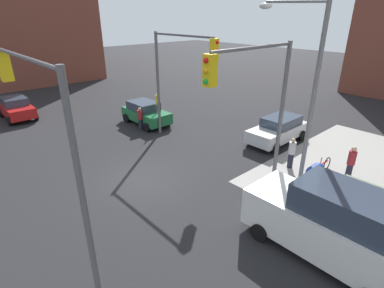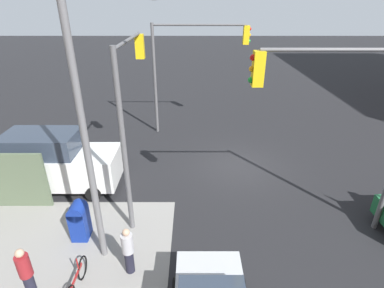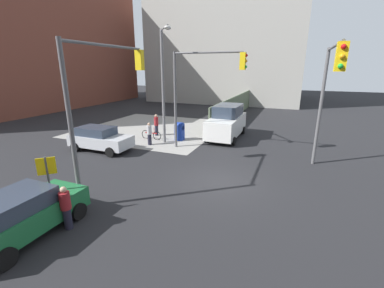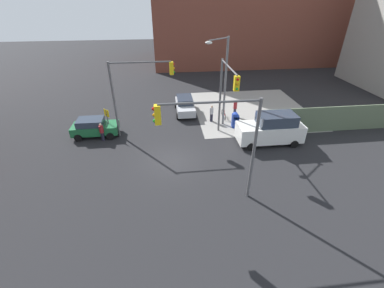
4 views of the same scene
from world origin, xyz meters
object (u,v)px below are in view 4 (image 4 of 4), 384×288
(traffic_signal_se_corner, at_px, (218,133))
(bicycle_leaning_on_fence, at_px, (224,115))
(smokestack, at_px, (324,12))
(bicycle_at_crosswalk, at_px, (96,126))
(hatchback_green, at_px, (94,127))
(street_lamp_corner, at_px, (223,77))
(pedestrian_crossing, at_px, (212,113))
(pedestrian_waiting, at_px, (102,132))
(pedestrian_walking_north, at_px, (235,108))
(sedan_silver, at_px, (185,105))
(traffic_signal_nw_corner, at_px, (137,85))
(mailbox_blue, at_px, (235,120))
(traffic_signal_ne_corner, at_px, (226,89))
(van_white_delivery, at_px, (271,129))

(traffic_signal_se_corner, relative_size, bicycle_leaning_on_fence, 3.71)
(smokestack, relative_size, bicycle_at_crosswalk, 9.36)
(smokestack, height_order, hatchback_green, smokestack)
(smokestack, height_order, street_lamp_corner, smokestack)
(hatchback_green, bearing_deg, pedestrian_crossing, 8.85)
(smokestack, distance_m, hatchback_green, 43.21)
(traffic_signal_se_corner, bearing_deg, smokestack, 53.69)
(pedestrian_waiting, xyz_separation_m, pedestrian_walking_north, (12.60, 3.60, 0.10))
(smokestack, relative_size, sedan_silver, 3.80)
(traffic_signal_nw_corner, relative_size, mailbox_blue, 4.55)
(pedestrian_waiting, bearing_deg, traffic_signal_ne_corner, 142.32)
(traffic_signal_se_corner, bearing_deg, hatchback_green, 133.97)
(street_lamp_corner, distance_m, pedestrian_crossing, 4.01)
(bicycle_at_crosswalk, bearing_deg, van_white_delivery, -15.50)
(sedan_silver, relative_size, bicycle_at_crosswalk, 2.46)
(street_lamp_corner, distance_m, pedestrian_waiting, 11.52)
(smokestack, bearing_deg, hatchback_green, -143.74)
(street_lamp_corner, xyz_separation_m, bicycle_leaning_on_fence, (0.69, 1.62, -4.35))
(traffic_signal_ne_corner, relative_size, bicycle_leaning_on_fence, 3.71)
(smokestack, bearing_deg, pedestrian_walking_north, -132.78)
(street_lamp_corner, bearing_deg, bicycle_leaning_on_fence, 66.95)
(mailbox_blue, bearing_deg, van_white_delivery, -56.15)
(van_white_delivery, xyz_separation_m, pedestrian_waiting, (-14.15, 2.00, -0.44))
(mailbox_blue, distance_m, pedestrian_crossing, 2.50)
(mailbox_blue, relative_size, sedan_silver, 0.33)
(traffic_signal_se_corner, xyz_separation_m, hatchback_green, (-8.98, 9.31, -3.80))
(pedestrian_walking_north, xyz_separation_m, bicycle_leaning_on_fence, (-1.20, -0.20, -0.59))
(pedestrian_waiting, bearing_deg, bicycle_leaning_on_fence, 165.18)
(traffic_signal_se_corner, height_order, hatchback_green, traffic_signal_se_corner)
(sedan_silver, bearing_deg, van_white_delivery, -47.71)
(traffic_signal_ne_corner, height_order, bicycle_leaning_on_fence, traffic_signal_ne_corner)
(traffic_signal_nw_corner, xyz_separation_m, pedestrian_waiting, (-3.29, -0.70, -3.78))
(mailbox_blue, distance_m, bicycle_at_crosswalk, 13.05)
(pedestrian_walking_north, height_order, bicycle_leaning_on_fence, pedestrian_walking_north)
(pedestrian_waiting, relative_size, bicycle_leaning_on_fence, 0.92)
(pedestrian_crossing, distance_m, pedestrian_walking_north, 2.75)
(van_white_delivery, xyz_separation_m, pedestrian_walking_north, (-1.55, 5.60, -0.35))
(mailbox_blue, bearing_deg, pedestrian_crossing, 143.13)
(traffic_signal_se_corner, xyz_separation_m, pedestrian_waiting, (-8.16, 8.30, -3.80))
(traffic_signal_se_corner, distance_m, pedestrian_waiting, 12.24)
(traffic_signal_ne_corner, relative_size, sedan_silver, 1.51)
(sedan_silver, relative_size, van_white_delivery, 0.80)
(hatchback_green, distance_m, bicycle_leaning_on_fence, 12.46)
(hatchback_green, xyz_separation_m, pedestrian_waiting, (0.82, -1.01, -0.01))
(pedestrian_crossing, xyz_separation_m, bicycle_at_crosswalk, (-11.00, -0.50, -0.52))
(van_white_delivery, distance_m, bicycle_leaning_on_fence, 6.13)
(bicycle_leaning_on_fence, relative_size, bicycle_at_crosswalk, 1.00)
(mailbox_blue, height_order, pedestrian_crossing, pedestrian_crossing)
(sedan_silver, xyz_separation_m, pedestrian_waiting, (-7.61, -5.18, -0.01))
(pedestrian_waiting, relative_size, pedestrian_walking_north, 0.90)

